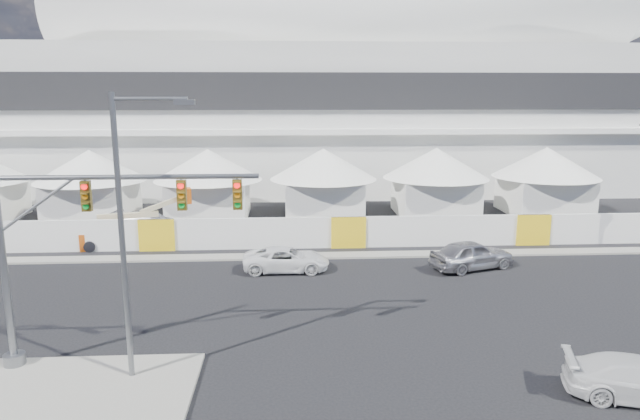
{
  "coord_description": "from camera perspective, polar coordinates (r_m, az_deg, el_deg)",
  "views": [
    {
      "loc": [
        2.19,
        -20.54,
        9.77
      ],
      "look_at": [
        3.94,
        10.0,
        3.4
      ],
      "focal_mm": 32.0,
      "sensor_mm": 36.0,
      "label": 1
    }
  ],
  "objects": [
    {
      "name": "pickup_curb",
      "position": [
        31.73,
        -3.4,
        -4.94
      ],
      "size": [
        2.21,
        4.77,
        1.32
      ],
      "primitive_type": "imported",
      "rotation": [
        0.0,
        0.0,
        1.57
      ],
      "color": "white",
      "rests_on": "ground"
    },
    {
      "name": "sedan_silver",
      "position": [
        33.09,
        14.95,
        -4.34
      ],
      "size": [
        3.41,
        5.19,
        1.64
      ],
      "primitive_type": "imported",
      "rotation": [
        0.0,
        0.0,
        1.9
      ],
      "color": "#A5A4A9",
      "rests_on": "ground"
    },
    {
      "name": "traffic_mast",
      "position": [
        21.79,
        -24.78,
        -3.65
      ],
      "size": [
        9.27,
        0.75,
        7.74
      ],
      "color": "gray",
      "rests_on": "median_island"
    },
    {
      "name": "stadium",
      "position": [
        62.38,
        2.77,
        11.45
      ],
      "size": [
        80.0,
        24.8,
        21.98
      ],
      "color": "silver",
      "rests_on": "ground"
    },
    {
      "name": "median_island",
      "position": [
        21.65,
        -26.2,
        -16.14
      ],
      "size": [
        10.0,
        5.0,
        0.15
      ],
      "primitive_type": "cube",
      "color": "gray",
      "rests_on": "ground"
    },
    {
      "name": "hoarding_fence",
      "position": [
        36.32,
        2.84,
        -2.23
      ],
      "size": [
        70.0,
        0.25,
        2.0
      ],
      "primitive_type": "cube",
      "color": "white",
      "rests_on": "ground"
    },
    {
      "name": "streetlight_median",
      "position": [
        19.65,
        -18.6,
        -0.91
      ],
      "size": [
        2.66,
        0.27,
        9.61
      ],
      "color": "gray",
      "rests_on": "median_island"
    },
    {
      "name": "lot_car_c",
      "position": [
        41.89,
        -16.74,
        -1.17
      ],
      "size": [
        3.01,
        5.5,
        1.51
      ],
      "primitive_type": "imported",
      "rotation": [
        0.0,
        0.0,
        1.39
      ],
      "color": "silver",
      "rests_on": "ground"
    },
    {
      "name": "far_curb",
      "position": [
        38.77,
        24.25,
        -3.81
      ],
      "size": [
        80.0,
        1.2,
        0.12
      ],
      "primitive_type": "cube",
      "color": "gray",
      "rests_on": "ground"
    },
    {
      "name": "tent_row",
      "position": [
        45.06,
        -5.4,
        3.26
      ],
      "size": [
        53.4,
        8.4,
        5.4
      ],
      "color": "white",
      "rests_on": "ground"
    },
    {
      "name": "ground",
      "position": [
        22.85,
        -8.71,
        -13.7
      ],
      "size": [
        160.0,
        160.0,
        0.0
      ],
      "primitive_type": "plane",
      "color": "black",
      "rests_on": "ground"
    },
    {
      "name": "boom_lift",
      "position": [
        38.62,
        -19.34,
        -2.11
      ],
      "size": [
        7.21,
        2.43,
        3.56
      ],
      "rotation": [
        0.0,
        0.0,
        0.25
      ],
      "color": "#C75312",
      "rests_on": "ground"
    }
  ]
}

